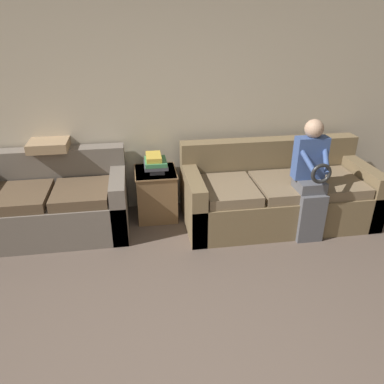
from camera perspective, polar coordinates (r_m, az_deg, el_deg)
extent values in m
cube|color=beige|center=(4.35, -6.19, 13.37)|extent=(6.79, 0.06, 2.55)
cube|color=brown|center=(4.41, 12.73, -1.73)|extent=(2.11, 0.95, 0.42)
cube|color=brown|center=(4.56, 11.60, 5.25)|extent=(2.11, 0.20, 0.45)
cube|color=brown|center=(4.11, 0.11, -1.35)|extent=(0.16, 0.95, 0.64)
cube|color=brown|center=(4.79, 23.80, 0.39)|extent=(0.16, 0.95, 0.64)
cube|color=#7A664C|center=(4.03, 5.65, 0.32)|extent=(0.56, 0.71, 0.11)
cube|color=#7A664C|center=(4.21, 13.54, 0.85)|extent=(0.56, 0.71, 0.11)
cube|color=#7A664C|center=(4.46, 20.66, 1.31)|extent=(0.56, 0.71, 0.11)
cube|color=#70665B|center=(4.33, -19.90, -3.10)|extent=(1.52, 0.87, 0.43)
cube|color=#70665B|center=(4.46, -20.01, 3.74)|extent=(1.52, 0.20, 0.41)
cube|color=#70665B|center=(4.19, -10.98, -1.31)|extent=(0.16, 0.87, 0.64)
cube|color=brown|center=(4.20, -24.67, -0.70)|extent=(0.56, 0.63, 0.11)
cube|color=brown|center=(4.07, -16.55, -0.16)|extent=(0.56, 0.63, 0.11)
cube|color=#56565B|center=(4.07, 17.68, -3.85)|extent=(0.28, 0.10, 0.53)
cube|color=#56565B|center=(4.05, 17.44, 1.04)|extent=(0.28, 0.28, 0.11)
cube|color=#3D5693|center=(4.01, 17.54, 5.02)|extent=(0.32, 0.14, 0.44)
sphere|color=tan|center=(3.92, 18.12, 9.16)|extent=(0.19, 0.19, 0.19)
torus|color=black|center=(3.81, 19.10, 2.66)|extent=(0.21, 0.04, 0.21)
cylinder|color=#3D5693|center=(3.84, 17.11, 4.72)|extent=(0.13, 0.31, 0.24)
cylinder|color=#3D5693|center=(3.93, 19.71, 4.81)|extent=(0.13, 0.31, 0.24)
cube|color=brown|center=(4.38, -5.45, -0.24)|extent=(0.45, 0.49, 0.57)
cube|color=brown|center=(4.26, -5.60, 3.11)|extent=(0.47, 0.51, 0.02)
cube|color=#4C4C56|center=(4.24, -5.41, 3.50)|extent=(0.16, 0.25, 0.05)
cube|color=#4C4C56|center=(4.23, -5.52, 4.12)|extent=(0.26, 0.31, 0.04)
cube|color=#3D8451|center=(4.21, -5.60, 4.61)|extent=(0.24, 0.30, 0.04)
cube|color=gold|center=(4.21, -5.87, 5.31)|extent=(0.17, 0.28, 0.06)
cube|color=#A38460|center=(4.38, -20.91, 6.81)|extent=(0.41, 0.41, 0.10)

